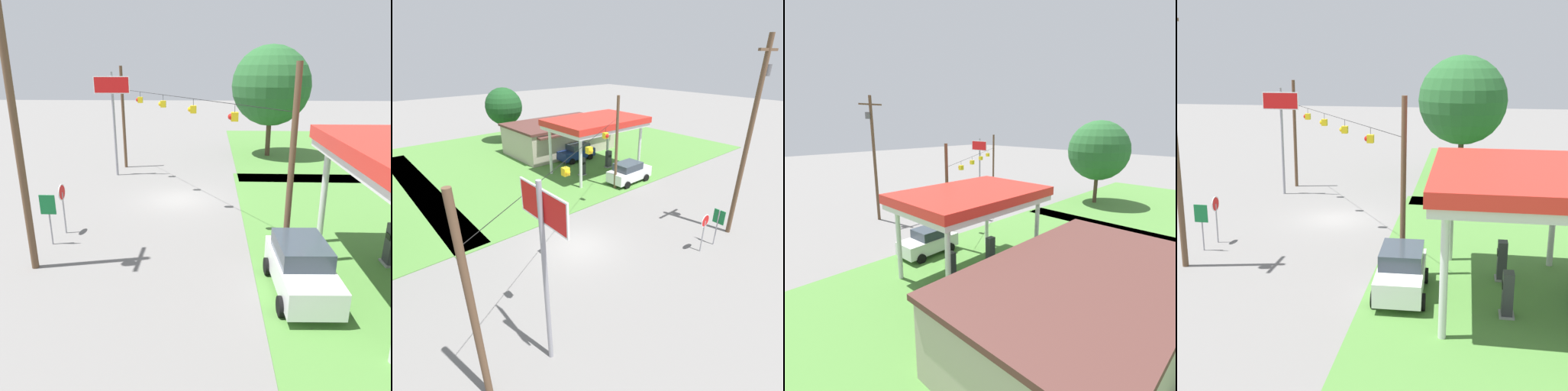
{
  "view_description": "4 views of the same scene",
  "coord_description": "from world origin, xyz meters",
  "views": [
    {
      "loc": [
        22.22,
        1.94,
        7.64
      ],
      "look_at": [
        5.21,
        1.25,
        2.01
      ],
      "focal_mm": 35.0,
      "sensor_mm": 36.0,
      "label": 1
    },
    {
      "loc": [
        -9.89,
        -12.36,
        10.87
      ],
      "look_at": [
        2.32,
        1.93,
        2.12
      ],
      "focal_mm": 28.0,
      "sensor_mm": 36.0,
      "label": 2
    },
    {
      "loc": [
        22.33,
        22.57,
        9.33
      ],
      "look_at": [
        2.12,
        2.6,
        2.63
      ],
      "focal_mm": 28.0,
      "sensor_mm": 36.0,
      "label": 3
    },
    {
      "loc": [
        30.75,
        7.54,
        9.38
      ],
      "look_at": [
        3.2,
        2.82,
        2.38
      ],
      "focal_mm": 50.0,
      "sensor_mm": 36.0,
      "label": 4
    }
  ],
  "objects": [
    {
      "name": "signal_span_gantry",
      "position": [
        0.0,
        -0.01,
        4.35
      ],
      "size": [
        16.47,
        10.24,
        7.94
      ],
      "color": "brown",
      "rests_on": "ground"
    },
    {
      "name": "grass_verge_opposite_corner",
      "position": [
        -16.0,
        16.0,
        0.02
      ],
      "size": [
        24.0,
        24.0,
        0.04
      ],
      "primitive_type": "cube",
      "color": "#4C7F38",
      "rests_on": "ground"
    },
    {
      "name": "stop_sign_overhead",
      "position": [
        -5.56,
        -5.13,
        5.48
      ],
      "size": [
        0.22,
        2.58,
        7.51
      ],
      "color": "gray",
      "rests_on": "ground"
    },
    {
      "name": "stop_sign_roadside",
      "position": [
        5.26,
        -5.12,
        1.81
      ],
      "size": [
        0.8,
        0.08,
        2.5
      ],
      "rotation": [
        0.0,
        0.0,
        3.14
      ],
      "color": "#99999E",
      "rests_on": "ground"
    },
    {
      "name": "ground_plane",
      "position": [
        0.0,
        0.0,
        0.0
      ],
      "size": [
        160.0,
        160.0,
        0.0
      ],
      "primitive_type": "plane",
      "color": "slate"
    },
    {
      "name": "gas_station_canopy",
      "position": [
        9.71,
        9.33,
        4.84
      ],
      "size": [
        9.08,
        6.03,
        5.36
      ],
      "color": "silver",
      "rests_on": "ground"
    },
    {
      "name": "tree_west_verge",
      "position": [
        -12.97,
        7.22,
        6.28
      ],
      "size": [
        6.95,
        6.95,
        9.76
      ],
      "color": "#4C3828",
      "rests_on": "ground"
    },
    {
      "name": "fuel_pump_far",
      "position": [
        11.48,
        9.33,
        0.85
      ],
      "size": [
        0.71,
        0.56,
        1.78
      ],
      "color": "gray",
      "rests_on": "ground"
    },
    {
      "name": "car_at_pumps_front",
      "position": [
        10.09,
        5.19,
        0.99
      ],
      "size": [
        4.34,
        2.21,
        1.93
      ],
      "rotation": [
        0.0,
        0.0,
        0.03
      ],
      "color": "white",
      "rests_on": "ground"
    },
    {
      "name": "route_sign",
      "position": [
        6.58,
        -5.27,
        1.71
      ],
      "size": [
        0.1,
        0.7,
        2.4
      ],
      "color": "gray",
      "rests_on": "ground"
    },
    {
      "name": "fuel_pump_near",
      "position": [
        7.93,
        9.33,
        0.85
      ],
      "size": [
        0.71,
        0.56,
        1.78
      ],
      "color": "gray",
      "rests_on": "ground"
    }
  ]
}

